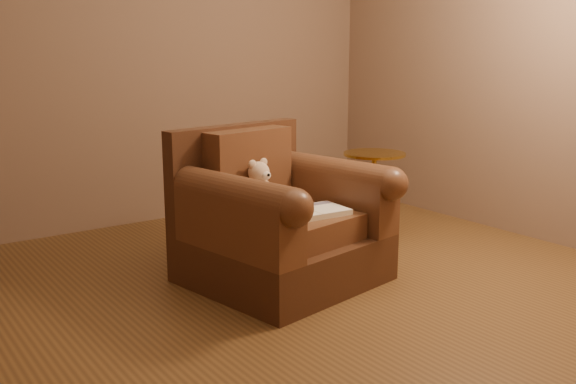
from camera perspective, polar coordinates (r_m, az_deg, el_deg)
floor at (r=3.69m, az=1.83°, el=-8.92°), size 4.00×4.00×0.00m
armchair at (r=3.80m, az=-0.91°, el=-2.73°), size 1.15×1.11×0.90m
teddy_bear at (r=3.78m, az=-2.32°, el=0.21°), size 0.22×0.25×0.30m
guidebook at (r=3.65m, az=1.98°, el=-1.80°), size 0.44×0.28×0.03m
side_table at (r=4.72m, az=7.60°, el=0.03°), size 0.45×0.45×0.62m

